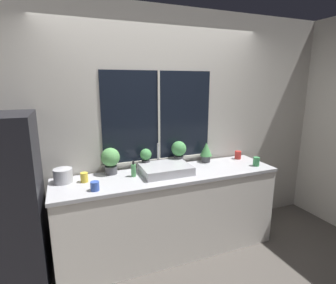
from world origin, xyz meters
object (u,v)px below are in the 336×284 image
Objects in this scene: potted_plant_center_left at (146,158)px; mug_blue at (95,186)px; sink at (165,169)px; kettle at (63,175)px; mug_yellow at (84,177)px; mug_red at (238,155)px; potted_plant_far_left at (111,159)px; potted_plant_far_right at (206,151)px; soap_bottle at (134,170)px; potted_plant_center_right at (179,151)px; mug_green at (256,161)px.

mug_blue is (-0.61, -0.40, -0.09)m from potted_plant_center_left.
sink is 6.18× the size of mug_blue.
mug_yellow is at bearing -18.30° from kettle.
kettle is at bearing -178.79° from mug_red.
mug_red reaches higher than mug_yellow.
potted_plant_far_right is at bearing 0.00° from potted_plant_far_left.
mug_blue is at bearing -163.95° from potted_plant_far_right.
potted_plant_far_right reaches higher than soap_bottle.
potted_plant_center_right is 3.44× the size of mug_blue.
potted_plant_far_right is at bearing 16.05° from mug_blue.
mug_green is (1.24, -0.35, -0.08)m from potted_plant_center_left.
sink is 5.21× the size of mug_red.
potted_plant_far_left is 0.47m from mug_blue.
mug_green is at bearing 1.27° from mug_blue.
sink reaches higher than potted_plant_center_left.
potted_plant_center_left is at bearing 180.00° from potted_plant_center_right.
potted_plant_far_left reaches higher than potted_plant_far_right.
mug_red is at bearing 8.32° from sink.
potted_plant_far_right reaches higher than mug_yellow.
potted_plant_far_left is (-0.55, 0.19, 0.12)m from sink.
kettle is (-1.03, 0.11, 0.03)m from sink.
soap_bottle is 1.41m from mug_red.
kettle is at bearing -174.77° from potted_plant_center_left.
mug_red is (-0.02, 0.32, -0.00)m from mug_green.
mug_green is 0.58× the size of kettle.
potted_plant_far_right is 2.34× the size of mug_green.
kettle is (-2.11, 0.28, 0.02)m from mug_green.
potted_plant_far_left is 0.34m from mug_yellow.
soap_bottle is 1.73× the size of mug_yellow.
mug_blue is 0.47× the size of kettle.
potted_plant_center_right reaches higher than kettle.
mug_yellow is (-0.68, -0.14, -0.09)m from potted_plant_center_left.
potted_plant_far_right is 0.46m from mug_red.
potted_plant_center_left reaches higher than mug_red.
potted_plant_far_left is at bearing -180.00° from potted_plant_center_left.
potted_plant_center_right is 0.83m from mug_red.
soap_bottle reaches higher than mug_blue.
potted_plant_far_right is 1.43m from mug_blue.
kettle reaches higher than mug_yellow.
potted_plant_far_left reaches higher than kettle.
mug_red is (1.22, -0.04, -0.09)m from potted_plant_center_left.
mug_green is (1.08, -0.16, 0.01)m from sink.
kettle is (-0.19, 0.06, 0.03)m from mug_yellow.
sink reaches higher than mug_blue.
mug_blue is at bearing -168.83° from mug_red.
potted_plant_far_left is at bearing 180.00° from potted_plant_center_right.
mug_red is at bearing 11.17° from mug_blue.
mug_red is (0.82, -0.04, -0.12)m from potted_plant_center_right.
mug_green is at bearing -12.24° from potted_plant_far_left.
mug_green reaches higher than mug_yellow.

